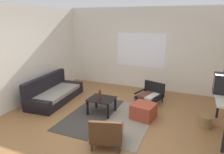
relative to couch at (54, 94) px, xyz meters
The scene contains 13 objects.
ground_plane 2.20m from the couch, 23.90° to the right, with size 7.80×7.80×0.00m, color olive.
far_wall_with_window 3.17m from the couch, 47.28° to the left, with size 5.60×0.13×2.70m.
side_wall_left 1.44m from the couch, 138.07° to the right, with size 0.12×6.60×2.70m, color silver.
area_rug 1.98m from the couch, 10.99° to the right, with size 2.00×2.19×0.01m.
couch is the anchor object (origin of this frame).
coffee_table 1.68m from the couch, ahead, with size 0.64×0.56×0.40m.
armchair_by_window 2.83m from the couch, 20.84° to the left, with size 0.80×0.78×0.55m.
armchair_striped_foreground 2.77m from the couch, 31.82° to the right, with size 0.75×0.77×0.61m.
ottoman_orange 2.71m from the couch, ahead, with size 0.52×0.52×0.37m, color #993D28.
console_shelf 4.40m from the couch, ahead, with size 0.40×1.58×0.90m.
clay_vase 4.45m from the couch, ahead, with size 0.19×0.19×0.37m.
glass_bottle 1.71m from the couch, 10.39° to the right, with size 0.07×0.07×0.26m.
wicker_basket 4.09m from the couch, ahead, with size 0.28×0.28×0.25m, color olive.
Camera 1 is at (1.74, -3.66, 2.34)m, focal length 32.84 mm.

